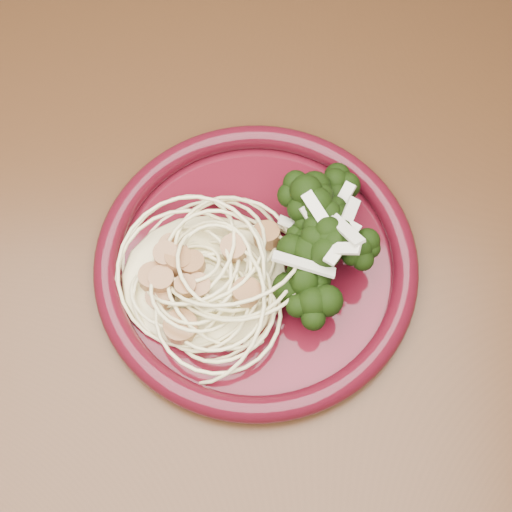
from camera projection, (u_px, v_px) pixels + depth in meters
name	position (u px, v px, depth m)	size (l,w,h in m)	color
dining_table	(298.00, 308.00, 0.64)	(1.20, 0.80, 0.75)	#472814
dinner_plate	(256.00, 262.00, 0.54)	(0.32, 0.32, 0.02)	#470B15
spaghetti_pile	(204.00, 275.00, 0.53)	(0.13, 0.11, 0.03)	#FAF0AE
scallop_cluster	(201.00, 255.00, 0.50)	(0.12, 0.12, 0.04)	#A57447
broccoli_pile	(319.00, 228.00, 0.53)	(0.09, 0.14, 0.05)	black
onion_garnish	(322.00, 208.00, 0.50)	(0.06, 0.09, 0.05)	beige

